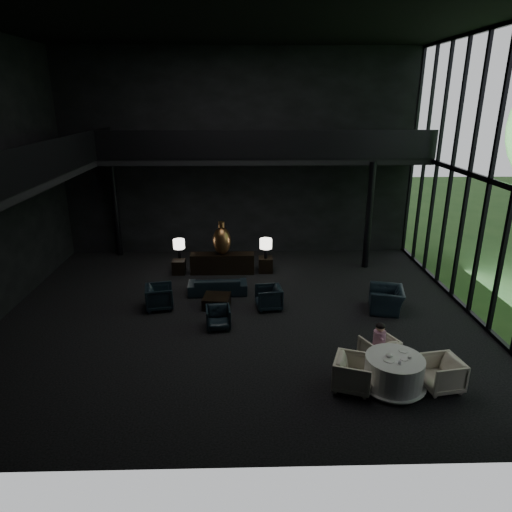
{
  "coord_description": "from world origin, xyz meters",
  "views": [
    {
      "loc": [
        0.18,
        -12.35,
        6.15
      ],
      "look_at": [
        0.51,
        0.5,
        1.69
      ],
      "focal_mm": 32.0,
      "sensor_mm": 36.0,
      "label": 1
    }
  ],
  "objects_px": {
    "bronze_urn": "(222,240)",
    "lounge_armchair_west": "(159,295)",
    "console": "(222,263)",
    "dining_chair_north": "(379,349)",
    "table_lamp_left": "(179,245)",
    "lounge_armchair_east": "(269,296)",
    "lounge_armchair_south": "(218,318)",
    "window_armchair": "(387,295)",
    "dining_chair_west": "(354,371)",
    "side_table_right": "(266,265)",
    "table_lamp_right": "(266,244)",
    "child": "(380,335)",
    "side_table_left": "(179,267)",
    "dining_chair_east": "(441,371)",
    "coffee_table": "(217,301)",
    "sofa": "(218,284)"
  },
  "relations": [
    {
      "from": "bronze_urn",
      "to": "lounge_armchair_west",
      "type": "relative_size",
      "value": 1.38
    },
    {
      "from": "console",
      "to": "dining_chair_north",
      "type": "height_order",
      "value": "dining_chair_north"
    },
    {
      "from": "dining_chair_north",
      "to": "table_lamp_left",
      "type": "bearing_deg",
      "value": -73.29
    },
    {
      "from": "lounge_armchair_east",
      "to": "lounge_armchair_south",
      "type": "xyz_separation_m",
      "value": [
        -1.48,
        -1.23,
        -0.09
      ]
    },
    {
      "from": "window_armchair",
      "to": "dining_chair_west",
      "type": "height_order",
      "value": "window_armchair"
    },
    {
      "from": "window_armchair",
      "to": "side_table_right",
      "type": "bearing_deg",
      "value": -121.08
    },
    {
      "from": "lounge_armchair_west",
      "to": "side_table_right",
      "type": "bearing_deg",
      "value": -59.03
    },
    {
      "from": "table_lamp_right",
      "to": "bronze_urn",
      "type": "bearing_deg",
      "value": 179.87
    },
    {
      "from": "side_table_right",
      "to": "child",
      "type": "xyz_separation_m",
      "value": [
        2.45,
        -6.28,
        0.48
      ]
    },
    {
      "from": "console",
      "to": "lounge_armchair_west",
      "type": "distance_m",
      "value": 3.48
    },
    {
      "from": "bronze_urn",
      "to": "side_table_left",
      "type": "bearing_deg",
      "value": -179.42
    },
    {
      "from": "bronze_urn",
      "to": "side_table_right",
      "type": "bearing_deg",
      "value": 2.77
    },
    {
      "from": "bronze_urn",
      "to": "table_lamp_right",
      "type": "height_order",
      "value": "bronze_urn"
    },
    {
      "from": "table_lamp_right",
      "to": "dining_chair_west",
      "type": "height_order",
      "value": "table_lamp_right"
    },
    {
      "from": "bronze_urn",
      "to": "side_table_right",
      "type": "height_order",
      "value": "bronze_urn"
    },
    {
      "from": "dining_chair_east",
      "to": "dining_chair_west",
      "type": "relative_size",
      "value": 0.94
    },
    {
      "from": "table_lamp_right",
      "to": "child",
      "type": "height_order",
      "value": "table_lamp_right"
    },
    {
      "from": "table_lamp_left",
      "to": "side_table_right",
      "type": "relative_size",
      "value": 1.26
    },
    {
      "from": "table_lamp_left",
      "to": "lounge_armchair_west",
      "type": "distance_m",
      "value": 3.29
    },
    {
      "from": "dining_chair_west",
      "to": "table_lamp_right",
      "type": "bearing_deg",
      "value": 32.49
    },
    {
      "from": "bronze_urn",
      "to": "lounge_armchair_south",
      "type": "distance_m",
      "value": 4.39
    },
    {
      "from": "dining_chair_west",
      "to": "coffee_table",
      "type": "bearing_deg",
      "value": 57.0
    },
    {
      "from": "side_table_left",
      "to": "dining_chair_east",
      "type": "bearing_deg",
      "value": -46.97
    },
    {
      "from": "lounge_armchair_west",
      "to": "lounge_armchair_south",
      "type": "relative_size",
      "value": 1.44
    },
    {
      "from": "table_lamp_left",
      "to": "side_table_right",
      "type": "bearing_deg",
      "value": -3.36
    },
    {
      "from": "sofa",
      "to": "window_armchair",
      "type": "relative_size",
      "value": 1.57
    },
    {
      "from": "side_table_left",
      "to": "window_armchair",
      "type": "height_order",
      "value": "window_armchair"
    },
    {
      "from": "window_armchair",
      "to": "dining_chair_east",
      "type": "xyz_separation_m",
      "value": [
        0.04,
        -3.96,
        -0.07
      ]
    },
    {
      "from": "dining_chair_east",
      "to": "lounge_armchair_south",
      "type": "bearing_deg",
      "value": -129.86
    },
    {
      "from": "dining_chair_east",
      "to": "window_armchair",
      "type": "bearing_deg",
      "value": 171.06
    },
    {
      "from": "dining_chair_east",
      "to": "dining_chair_north",
      "type": "bearing_deg",
      "value": -143.17
    },
    {
      "from": "console",
      "to": "table_lamp_left",
      "type": "height_order",
      "value": "table_lamp_left"
    },
    {
      "from": "bronze_urn",
      "to": "sofa",
      "type": "distance_m",
      "value": 2.09
    },
    {
      "from": "console",
      "to": "sofa",
      "type": "xyz_separation_m",
      "value": [
        -0.08,
        -1.9,
        -0.02
      ]
    },
    {
      "from": "table_lamp_right",
      "to": "lounge_armchair_west",
      "type": "distance_m",
      "value": 4.56
    },
    {
      "from": "lounge_armchair_west",
      "to": "coffee_table",
      "type": "height_order",
      "value": "lounge_armchair_west"
    },
    {
      "from": "table_lamp_left",
      "to": "lounge_armchair_west",
      "type": "xyz_separation_m",
      "value": [
        -0.2,
        -3.23,
        -0.58
      ]
    },
    {
      "from": "lounge_armchair_south",
      "to": "dining_chair_north",
      "type": "bearing_deg",
      "value": -31.94
    },
    {
      "from": "coffee_table",
      "to": "dining_chair_west",
      "type": "relative_size",
      "value": 0.88
    },
    {
      "from": "lounge_armchair_east",
      "to": "window_armchair",
      "type": "distance_m",
      "value": 3.58
    },
    {
      "from": "dining_chair_east",
      "to": "dining_chair_west",
      "type": "distance_m",
      "value": 1.95
    },
    {
      "from": "lounge_armchair_east",
      "to": "table_lamp_right",
      "type": "bearing_deg",
      "value": 172.41
    },
    {
      "from": "lounge_armchair_south",
      "to": "child",
      "type": "bearing_deg",
      "value": -31.89
    },
    {
      "from": "table_lamp_left",
      "to": "dining_chair_north",
      "type": "bearing_deg",
      "value": -48.84
    },
    {
      "from": "table_lamp_right",
      "to": "dining_chair_north",
      "type": "xyz_separation_m",
      "value": [
        2.46,
        -6.21,
        -0.71
      ]
    },
    {
      "from": "console",
      "to": "table_lamp_right",
      "type": "bearing_deg",
      "value": -0.76
    },
    {
      "from": "sofa",
      "to": "coffee_table",
      "type": "bearing_deg",
      "value": 88.69
    },
    {
      "from": "side_table_left",
      "to": "window_armchair",
      "type": "distance_m",
      "value": 7.48
    },
    {
      "from": "console",
      "to": "side_table_right",
      "type": "bearing_deg",
      "value": 2.14
    },
    {
      "from": "lounge_armchair_south",
      "to": "dining_chair_north",
      "type": "xyz_separation_m",
      "value": [
        4.0,
        -1.93,
        0.08
      ]
    }
  ]
}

